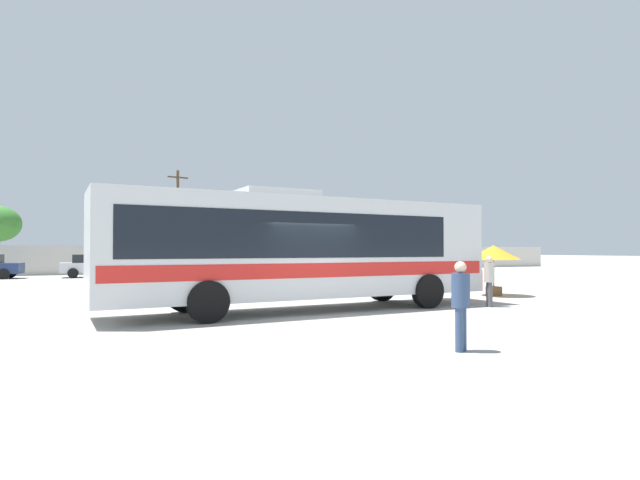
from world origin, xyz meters
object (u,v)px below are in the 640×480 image
(utility_pole_far, at_px, (178,218))
(roadside_tree_midright, at_px, (254,224))
(parked_car_third_white, at_px, (185,264))
(vendor_umbrella_near_gate_orange, at_px, (494,254))
(roadside_tree_midleft, at_px, (112,216))
(coach_bus_silver_red, at_px, (300,247))
(parked_car_second_silver, at_px, (94,265))
(attendant_by_bus_door, at_px, (489,278))
(passenger_waiting_on_apron, at_px, (461,300))

(utility_pole_far, bearing_deg, roadside_tree_midright, 13.78)
(utility_pole_far, bearing_deg, parked_car_third_white, -94.52)
(vendor_umbrella_near_gate_orange, xyz_separation_m, roadside_tree_midleft, (-12.60, 32.10, 3.14))
(coach_bus_silver_red, height_order, parked_car_second_silver, coach_bus_silver_red)
(utility_pole_far, xyz_separation_m, roadside_tree_midright, (7.46, 1.83, -0.24))
(coach_bus_silver_red, xyz_separation_m, roadside_tree_midleft, (-3.87, 33.45, 2.91))
(parked_car_second_silver, bearing_deg, vendor_umbrella_near_gate_orange, -56.73)
(utility_pole_far, bearing_deg, parked_car_second_silver, -129.57)
(parked_car_third_white, bearing_deg, coach_bus_silver_red, -91.70)
(vendor_umbrella_near_gate_orange, distance_m, parked_car_third_white, 23.56)
(roadside_tree_midright, bearing_deg, attendant_by_bus_door, -94.94)
(passenger_waiting_on_apron, distance_m, roadside_tree_midleft, 40.53)
(roadside_tree_midright, bearing_deg, vendor_umbrella_near_gate_orange, -90.03)
(attendant_by_bus_door, bearing_deg, vendor_umbrella_near_gate_orange, 44.45)
(passenger_waiting_on_apron, bearing_deg, coach_bus_silver_red, 92.47)
(parked_car_third_white, bearing_deg, attendant_by_bus_door, -78.52)
(attendant_by_bus_door, bearing_deg, roadside_tree_midright, 85.06)
(parked_car_second_silver, distance_m, roadside_tree_midright, 17.56)
(parked_car_second_silver, distance_m, parked_car_third_white, 6.10)
(passenger_waiting_on_apron, xyz_separation_m, vendor_umbrella_near_gate_orange, (8.43, 8.04, 0.75))
(vendor_umbrella_near_gate_orange, xyz_separation_m, roadside_tree_midright, (0.02, 31.33, 2.64))
(vendor_umbrella_near_gate_orange, bearing_deg, passenger_waiting_on_apron, -136.39)
(coach_bus_silver_red, height_order, parked_car_third_white, coach_bus_silver_red)
(passenger_waiting_on_apron, height_order, roadside_tree_midleft, roadside_tree_midleft)
(passenger_waiting_on_apron, bearing_deg, roadside_tree_midright, 77.88)
(attendant_by_bus_door, xyz_separation_m, roadside_tree_midleft, (-9.66, 34.98, 3.88))
(parked_car_third_white, bearing_deg, parked_car_second_silver, -173.63)
(parked_car_third_white, distance_m, utility_pole_far, 8.27)
(passenger_waiting_on_apron, xyz_separation_m, parked_car_second_silver, (-5.65, 29.50, -0.10))
(passenger_waiting_on_apron, distance_m, roadside_tree_midright, 40.41)
(attendant_by_bus_door, distance_m, roadside_tree_midright, 34.51)
(attendant_by_bus_door, bearing_deg, coach_bus_silver_red, 165.15)
(utility_pole_far, height_order, roadside_tree_midleft, utility_pole_far)
(parked_car_second_silver, distance_m, roadside_tree_midleft, 11.45)
(parked_car_second_silver, xyz_separation_m, parked_car_third_white, (6.06, 0.68, 0.01))
(attendant_by_bus_door, height_order, parked_car_second_silver, attendant_by_bus_door)
(attendant_by_bus_door, bearing_deg, parked_car_third_white, 101.48)
(attendant_by_bus_door, relative_size, passenger_waiting_on_apron, 1.01)
(parked_car_third_white, relative_size, roadside_tree_midright, 0.67)
(passenger_waiting_on_apron, bearing_deg, parked_car_second_silver, 100.84)
(coach_bus_silver_red, height_order, utility_pole_far, utility_pole_far)
(vendor_umbrella_near_gate_orange, xyz_separation_m, utility_pole_far, (-7.44, 29.50, 2.88))
(roadside_tree_midright, bearing_deg, coach_bus_silver_red, -104.97)
(utility_pole_far, xyz_separation_m, roadside_tree_midleft, (-5.15, 2.59, 0.26))
(roadside_tree_midleft, bearing_deg, parked_car_third_white, -65.33)
(coach_bus_silver_red, distance_m, roadside_tree_midright, 33.92)
(parked_car_second_silver, bearing_deg, roadside_tree_midleft, 82.03)
(parked_car_third_white, bearing_deg, roadside_tree_midleft, 114.67)
(parked_car_third_white, height_order, utility_pole_far, utility_pole_far)
(coach_bus_silver_red, bearing_deg, roadside_tree_midleft, 96.61)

